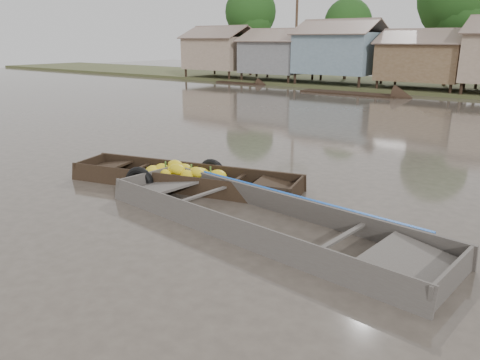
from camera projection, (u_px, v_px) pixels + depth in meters
The scene contains 3 objects.
ground at pixel (189, 218), 10.36m from camera, with size 120.00×120.00×0.00m, color #463E35.
banana_boat at pixel (181, 178), 12.66m from camera, with size 6.58×3.09×0.88m.
viewer_boat at pixel (264, 225), 9.79m from camera, with size 8.01×2.76×0.63m.
Camera 1 is at (6.71, -7.06, 3.80)m, focal length 35.00 mm.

